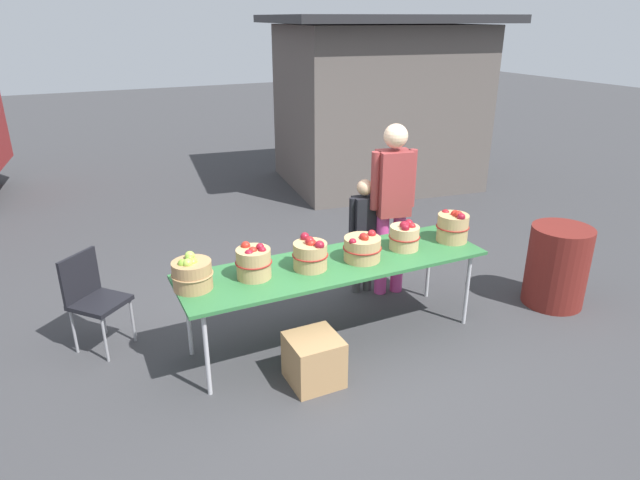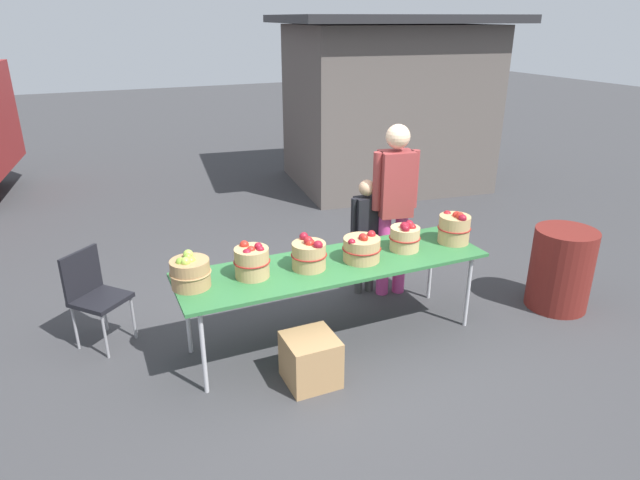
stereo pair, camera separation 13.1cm
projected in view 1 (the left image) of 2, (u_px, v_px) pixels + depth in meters
The scene contains 14 objects.
ground_plane at pixel (334, 338), 5.00m from camera, with size 40.00×40.00×0.00m, color #38383A.
market_table at pixel (335, 266), 4.73m from camera, with size 2.70×0.76×0.75m.
apple_basket_green_0 at pixel (192, 274), 4.22m from camera, with size 0.32×0.32×0.28m.
apple_basket_red_0 at pixel (254, 262), 4.40m from camera, with size 0.30×0.30×0.29m.
apple_basket_red_1 at pixel (310, 254), 4.56m from camera, with size 0.30×0.30×0.29m.
apple_basket_red_2 at pixel (362, 248), 4.73m from camera, with size 0.34×0.34×0.26m.
apple_basket_red_3 at pixel (405, 236), 4.95m from camera, with size 0.28×0.28×0.27m.
apple_basket_red_4 at pixel (453, 227), 5.12m from camera, with size 0.31×0.31×0.31m.
vendor_adult at pixel (393, 197), 5.45m from camera, with size 0.46×0.29×1.77m.
child_customer at pixel (364, 227), 5.58m from camera, with size 0.32×0.18×1.22m.
food_kiosk at pixel (377, 101), 9.25m from camera, with size 3.83×3.31×2.74m.
folding_chair at pixel (92, 294), 4.70m from camera, with size 0.56×0.56×0.86m.
trash_barrel at pixel (557, 266), 5.46m from camera, with size 0.59×0.59×0.82m, color maroon.
produce_crate at pixel (314, 360), 4.33m from camera, with size 0.40×0.40×0.40m, color #A87F51.
Camera 1 is at (-1.97, -3.82, 2.71)m, focal length 30.84 mm.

